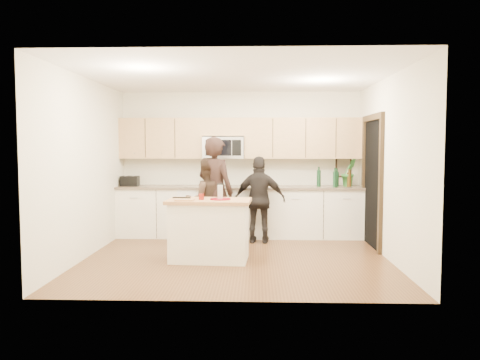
{
  "coord_description": "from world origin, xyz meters",
  "views": [
    {
      "loc": [
        0.3,
        -6.92,
        1.66
      ],
      "look_at": [
        0.05,
        0.35,
        1.15
      ],
      "focal_mm": 35.0,
      "sensor_mm": 36.0,
      "label": 1
    }
  ],
  "objects_px": {
    "toaster": "(130,181)",
    "woman_left": "(215,192)",
    "woman_center": "(206,202)",
    "woman_right": "(260,200)",
    "island": "(209,230)"
  },
  "relations": [
    {
      "from": "woman_left",
      "to": "woman_right",
      "type": "relative_size",
      "value": 1.22
    },
    {
      "from": "toaster",
      "to": "woman_center",
      "type": "bearing_deg",
      "value": -27.67
    },
    {
      "from": "island",
      "to": "woman_center",
      "type": "height_order",
      "value": "woman_center"
    },
    {
      "from": "woman_center",
      "to": "woman_right",
      "type": "distance_m",
      "value": 0.94
    },
    {
      "from": "toaster",
      "to": "woman_left",
      "type": "bearing_deg",
      "value": -26.55
    },
    {
      "from": "island",
      "to": "woman_right",
      "type": "relative_size",
      "value": 0.82
    },
    {
      "from": "toaster",
      "to": "woman_left",
      "type": "relative_size",
      "value": 0.18
    },
    {
      "from": "toaster",
      "to": "woman_right",
      "type": "height_order",
      "value": "woman_right"
    },
    {
      "from": "woman_left",
      "to": "island",
      "type": "bearing_deg",
      "value": 120.98
    },
    {
      "from": "toaster",
      "to": "woman_right",
      "type": "distance_m",
      "value": 2.49
    },
    {
      "from": "woman_center",
      "to": "woman_right",
      "type": "height_order",
      "value": "woman_right"
    },
    {
      "from": "woman_left",
      "to": "woman_center",
      "type": "height_order",
      "value": "woman_left"
    },
    {
      "from": "island",
      "to": "toaster",
      "type": "height_order",
      "value": "toaster"
    },
    {
      "from": "woman_center",
      "to": "toaster",
      "type": "bearing_deg",
      "value": -43.8
    },
    {
      "from": "toaster",
      "to": "woman_center",
      "type": "height_order",
      "value": "woman_center"
    }
  ]
}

